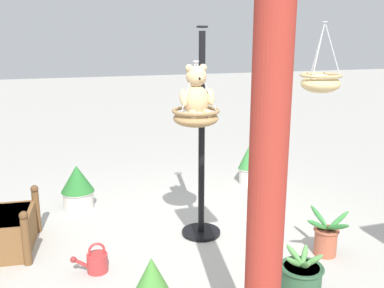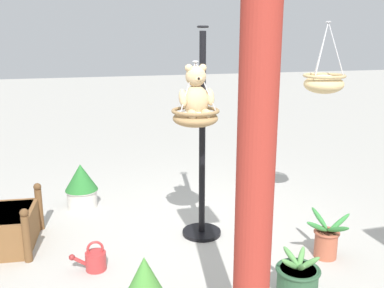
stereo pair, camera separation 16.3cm
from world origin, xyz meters
name	(u,v)px [view 1 (the left image)]	position (x,y,z in m)	size (l,w,h in m)	color
ground_plane	(190,238)	(0.00, 0.00, 0.00)	(40.00, 40.00, 0.00)	#ADAAA3
display_pole_central	(201,175)	(-0.16, -0.06, 0.71)	(0.44, 0.44, 2.31)	black
hanging_basket_with_teddy	(196,117)	(-0.01, 0.19, 1.42)	(0.48, 0.48, 0.65)	#A37F51
teddy_bear	(197,95)	(-0.01, 0.21, 1.65)	(0.36, 0.33, 0.52)	tan
hanging_basket_left_high	(321,82)	(-1.60, -0.04, 1.69)	(0.48, 0.48, 0.80)	tan
greenhouse_pillar_left	(267,186)	(0.18, 2.09, 1.35)	(0.43, 0.43, 2.80)	#9E2D23
potted_plant_fern_front	(248,164)	(-1.41, -1.49, 0.30)	(0.31, 0.31, 0.59)	beige
potted_plant_flowering_red	(301,278)	(-0.58, 1.36, 0.18)	(0.38, 0.40, 0.44)	#2D5638
potted_plant_tall_leafy	(326,237)	(-1.23, 0.79, 0.19)	(0.55, 0.59, 0.47)	#AD563D
potted_plant_bushy_green	(78,187)	(1.14, -1.27, 0.30)	(0.43, 0.43, 0.59)	beige
watering_can	(96,262)	(1.07, 0.40, 0.10)	(0.35, 0.20, 0.30)	#B23333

